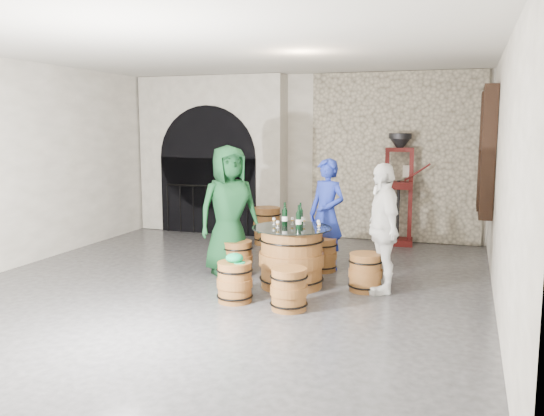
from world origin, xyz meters
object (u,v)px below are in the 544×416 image
(barrel_table, at_px, (292,257))
(person_blue, at_px, (327,214))
(person_green, at_px, (229,210))
(barrel_stool_far, at_px, (322,255))
(wine_bottle_center, at_px, (299,220))
(corking_press, at_px, (399,180))
(barrel_stool_right, at_px, (365,272))
(side_barrel, at_px, (267,226))
(barrel_stool_left, at_px, (238,258))
(wine_bottle_right, at_px, (300,217))
(barrel_stool_near_left, at_px, (235,282))
(barrel_stool_near_right, at_px, (289,289))
(person_white, at_px, (383,228))
(wine_bottle_left, at_px, (285,217))

(barrel_table, distance_m, person_blue, 1.24)
(person_green, bearing_deg, barrel_stool_far, -21.69)
(wine_bottle_center, height_order, corking_press, corking_press)
(barrel_stool_right, height_order, side_barrel, side_barrel)
(barrel_stool_left, relative_size, corking_press, 0.25)
(barrel_table, relative_size, barrel_stool_far, 2.12)
(person_blue, bearing_deg, wine_bottle_right, -72.67)
(barrel_stool_left, bearing_deg, wine_bottle_center, -23.61)
(person_blue, height_order, side_barrel, person_blue)
(corking_press, bearing_deg, barrel_stool_near_left, -114.44)
(person_blue, bearing_deg, corking_press, 94.00)
(barrel_stool_near_right, relative_size, person_green, 0.27)
(barrel_stool_near_left, xyz_separation_m, person_blue, (0.69, 2.02, 0.60))
(barrel_stool_near_right, xyz_separation_m, wine_bottle_right, (-0.17, 1.08, 0.71))
(barrel_stool_near_right, xyz_separation_m, person_white, (0.94, 1.11, 0.61))
(person_white, relative_size, wine_bottle_left, 5.29)
(barrel_stool_near_right, bearing_deg, wine_bottle_center, 98.70)
(person_blue, bearing_deg, barrel_stool_near_left, -84.58)
(barrel_stool_right, distance_m, side_barrel, 3.36)
(person_green, distance_m, person_blue, 1.51)
(barrel_table, distance_m, person_green, 1.29)
(barrel_stool_left, distance_m, wine_bottle_left, 1.12)
(barrel_stool_near_left, bearing_deg, person_green, 115.70)
(barrel_stool_near_right, bearing_deg, barrel_stool_left, 132.51)
(barrel_table, bearing_deg, wine_bottle_right, 52.28)
(barrel_stool_near_left, bearing_deg, corking_press, 70.31)
(barrel_stool_left, xyz_separation_m, barrel_stool_right, (1.94, -0.22, 0.00))
(barrel_stool_near_left, height_order, person_white, person_white)
(barrel_stool_far, distance_m, wine_bottle_right, 1.13)
(barrel_stool_right, bearing_deg, wine_bottle_right, -179.56)
(wine_bottle_right, bearing_deg, corking_press, 73.69)
(barrel_stool_far, relative_size, barrel_stool_near_right, 1.00)
(person_white, relative_size, corking_press, 0.84)
(person_blue, distance_m, side_barrel, 2.15)
(barrel_stool_far, xyz_separation_m, corking_press, (0.85, 2.37, 0.95))
(barrel_stool_left, bearing_deg, barrel_stool_right, -6.58)
(wine_bottle_left, height_order, wine_bottle_center, same)
(person_white, bearing_deg, wine_bottle_center, -99.33)
(barrel_stool_near_right, relative_size, side_barrel, 0.74)
(barrel_stool_right, bearing_deg, side_barrel, 132.31)
(barrel_table, distance_m, barrel_stool_far, 1.01)
(barrel_stool_right, xyz_separation_m, wine_bottle_left, (-1.11, -0.06, 0.71))
(person_green, bearing_deg, wine_bottle_center, -69.34)
(person_blue, bearing_deg, barrel_stool_left, -121.13)
(person_green, relative_size, corking_press, 0.93)
(barrel_stool_near_left, relative_size, side_barrel, 0.74)
(barrel_stool_near_left, xyz_separation_m, wine_bottle_right, (0.57, 1.00, 0.71))
(person_blue, height_order, wine_bottle_right, person_blue)
(person_green, xyz_separation_m, side_barrel, (-0.17, 2.21, -0.61))
(person_green, relative_size, wine_bottle_left, 5.90)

